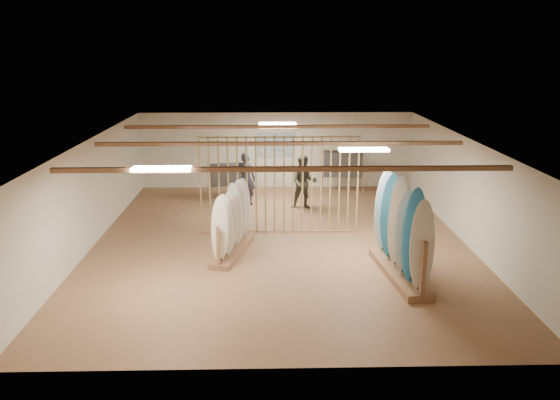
{
  "coord_description": "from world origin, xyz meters",
  "views": [
    {
      "loc": [
        -0.34,
        -13.95,
        5.19
      ],
      "look_at": [
        0.0,
        0.0,
        1.2
      ],
      "focal_mm": 35.0,
      "sensor_mm": 36.0,
      "label": 1
    }
  ],
  "objects_px": {
    "rack_right": "(401,245)",
    "clothing_rack_b": "(343,164)",
    "shopper_a": "(246,175)",
    "shopper_b": "(304,179)",
    "rack_left": "(232,231)",
    "clothing_rack_a": "(226,175)"
  },
  "relations": [
    {
      "from": "rack_right",
      "to": "clothing_rack_b",
      "type": "height_order",
      "value": "rack_right"
    },
    {
      "from": "clothing_rack_a",
      "to": "clothing_rack_b",
      "type": "height_order",
      "value": "clothing_rack_b"
    },
    {
      "from": "shopper_a",
      "to": "shopper_b",
      "type": "relative_size",
      "value": 1.02
    },
    {
      "from": "clothing_rack_b",
      "to": "rack_right",
      "type": "bearing_deg",
      "value": -79.26
    },
    {
      "from": "rack_right",
      "to": "shopper_a",
      "type": "distance_m",
      "value": 7.12
    },
    {
      "from": "clothing_rack_b",
      "to": "shopper_b",
      "type": "height_order",
      "value": "shopper_b"
    },
    {
      "from": "clothing_rack_b",
      "to": "rack_left",
      "type": "bearing_deg",
      "value": -112.8
    },
    {
      "from": "clothing_rack_a",
      "to": "shopper_b",
      "type": "xyz_separation_m",
      "value": [
        2.61,
        -1.19,
        0.14
      ]
    },
    {
      "from": "clothing_rack_a",
      "to": "shopper_a",
      "type": "height_order",
      "value": "shopper_a"
    },
    {
      "from": "rack_left",
      "to": "shopper_b",
      "type": "xyz_separation_m",
      "value": [
        2.09,
        3.98,
        0.38
      ]
    },
    {
      "from": "rack_left",
      "to": "shopper_b",
      "type": "bearing_deg",
      "value": 76.74
    },
    {
      "from": "rack_right",
      "to": "clothing_rack_b",
      "type": "distance_m",
      "value": 7.52
    },
    {
      "from": "rack_right",
      "to": "clothing_rack_a",
      "type": "relative_size",
      "value": 2.13
    },
    {
      "from": "rack_right",
      "to": "rack_left",
      "type": "bearing_deg",
      "value": 152.63
    },
    {
      "from": "shopper_a",
      "to": "shopper_b",
      "type": "distance_m",
      "value": 1.98
    },
    {
      "from": "clothing_rack_b",
      "to": "shopper_a",
      "type": "bearing_deg",
      "value": -148.58
    },
    {
      "from": "rack_right",
      "to": "shopper_a",
      "type": "bearing_deg",
      "value": 115.3
    },
    {
      "from": "clothing_rack_a",
      "to": "shopper_a",
      "type": "relative_size",
      "value": 0.65
    },
    {
      "from": "rack_right",
      "to": "shopper_b",
      "type": "bearing_deg",
      "value": 102.15
    },
    {
      "from": "clothing_rack_a",
      "to": "shopper_a",
      "type": "xyz_separation_m",
      "value": [
        0.71,
        -0.63,
        0.15
      ]
    },
    {
      "from": "rack_left",
      "to": "shopper_b",
      "type": "height_order",
      "value": "shopper_b"
    },
    {
      "from": "clothing_rack_b",
      "to": "shopper_b",
      "type": "relative_size",
      "value": 0.79
    }
  ]
}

